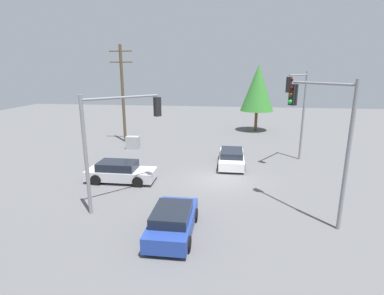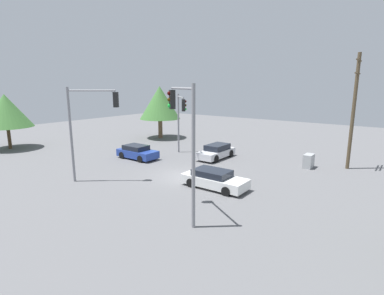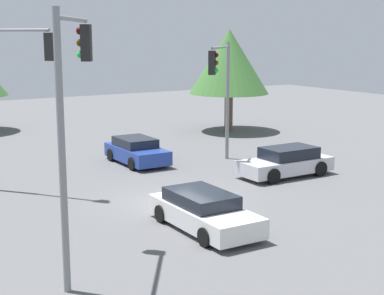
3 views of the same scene
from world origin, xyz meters
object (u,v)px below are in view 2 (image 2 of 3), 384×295
object	(u,v)px
sedan_white	(214,179)
traffic_signal_aux	(88,119)
electrical_cabinet	(309,161)
traffic_signal_cross	(184,129)
sedan_blue	(137,152)
traffic_signal_main	(180,114)
sedan_silver	(216,152)

from	to	relation	value
sedan_white	traffic_signal_aux	xyz separation A→B (m)	(-4.11, 7.89, 3.98)
electrical_cabinet	traffic_signal_cross	bearing A→B (deg)	169.80
traffic_signal_cross	traffic_signal_aux	bearing A→B (deg)	28.28
traffic_signal_aux	sedan_blue	bearing A→B (deg)	72.62
traffic_signal_main	electrical_cabinet	distance (m)	12.32
traffic_signal_main	sedan_white	bearing A→B (deg)	6.80
sedan_white	sedan_silver	bearing A→B (deg)	-148.98
sedan_white	traffic_signal_main	world-z (taller)	traffic_signal_main
sedan_blue	electrical_cabinet	world-z (taller)	sedan_blue
traffic_signal_cross	sedan_silver	bearing A→B (deg)	-32.36
traffic_signal_aux	electrical_cabinet	size ratio (longest dim) A/B	5.65
sedan_silver	traffic_signal_cross	distance (m)	13.90
sedan_silver	sedan_blue	size ratio (longest dim) A/B	1.10
sedan_silver	traffic_signal_main	distance (m)	5.01
sedan_silver	sedan_blue	distance (m)	7.54
sedan_white	traffic_signal_aux	world-z (taller)	traffic_signal_aux
sedan_white	traffic_signal_cross	distance (m)	6.47
sedan_silver	traffic_signal_main	size ratio (longest dim) A/B	0.74
traffic_signal_main	traffic_signal_cross	xyz separation A→B (m)	(-10.75, -8.88, 0.56)
sedan_blue	electrical_cabinet	bearing A→B (deg)	114.60
sedan_blue	traffic_signal_cross	size ratio (longest dim) A/B	0.58
sedan_white	traffic_signal_cross	bearing A→B (deg)	14.20
traffic_signal_cross	traffic_signal_aux	distance (m)	9.15
sedan_silver	electrical_cabinet	xyz separation A→B (m)	(1.80, -8.06, -0.06)
traffic_signal_main	traffic_signal_aux	size ratio (longest dim) A/B	0.89
sedan_silver	electrical_cabinet	distance (m)	8.26
sedan_blue	traffic_signal_main	xyz separation A→B (m)	(3.32, -2.65, 3.53)
sedan_blue	traffic_signal_cross	bearing A→B (deg)	57.17
traffic_signal_main	traffic_signal_cross	size ratio (longest dim) A/B	0.86
traffic_signal_aux	electrical_cabinet	world-z (taller)	traffic_signal_aux
sedan_silver	traffic_signal_aux	xyz separation A→B (m)	(-11.33, 3.55, 3.94)
traffic_signal_main	sedan_blue	bearing A→B (deg)	-84.12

